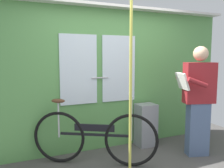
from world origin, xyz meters
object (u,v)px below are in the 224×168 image
object	(u,v)px
bicycle_near_door	(94,137)
trash_bin_by_wall	(146,125)
handrail_pole	(131,89)
passenger_reading_newspaper	(198,99)

from	to	relation	value
bicycle_near_door	trash_bin_by_wall	size ratio (longest dim) A/B	2.15
bicycle_near_door	handrail_pole	distance (m)	0.98
bicycle_near_door	passenger_reading_newspaper	size ratio (longest dim) A/B	0.92
handrail_pole	trash_bin_by_wall	bearing A→B (deg)	48.34
passenger_reading_newspaper	handrail_pole	world-z (taller)	handrail_pole
trash_bin_by_wall	handrail_pole	size ratio (longest dim) A/B	0.32
passenger_reading_newspaper	handrail_pole	xyz separation A→B (m)	(-1.31, -0.21, 0.26)
trash_bin_by_wall	handrail_pole	world-z (taller)	handrail_pole
passenger_reading_newspaper	handrail_pole	bearing A→B (deg)	25.84
passenger_reading_newspaper	handrail_pole	distance (m)	1.35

